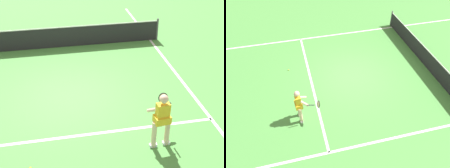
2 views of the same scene
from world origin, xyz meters
The scene contains 7 objects.
ground_plane centered at (0.00, 0.00, 0.00)m, with size 25.18×25.18×0.00m, color #4C9342.
service_line_marking centered at (0.00, -2.05, 0.00)m, with size 7.94×0.10×0.01m, color white.
sideline_left_marking centered at (-3.97, 0.00, 0.00)m, with size 0.10×17.37×0.01m, color white.
sideline_right_marking centered at (3.97, 0.00, 0.00)m, with size 0.10×17.37×0.01m, color white.
court_net centered at (0.00, 3.98, 0.46)m, with size 8.62×0.08×0.98m.
tennis_player centered at (2.13, -2.80, 0.85)m, with size 0.75×0.97×1.55m.
tennis_ball_near centered at (-1.16, -3.04, 0.03)m, with size 0.07×0.07×0.07m, color #D1E533.
Camera 2 is at (8.35, -2.81, 7.55)m, focal length 36.83 mm.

